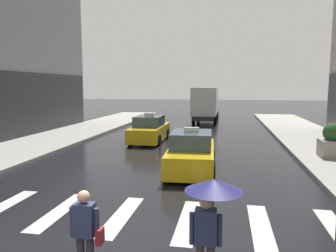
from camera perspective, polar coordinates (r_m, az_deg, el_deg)
The scene contains 7 objects.
crosswalk_markings at distance 9.03m, azimuth -8.20°, elevation -15.44°, with size 11.30×2.80×0.01m.
taxi_lead at distance 13.26m, azimuth 4.18°, elevation -4.82°, with size 2.08×4.61×1.80m.
taxi_second at distance 20.26m, azimuth -3.28°, elevation -0.70°, with size 1.94×4.55×1.80m.
box_truck at distance 31.22m, azimuth 6.70°, elevation 4.05°, with size 2.32×7.55×3.35m.
pedestrian_with_umbrella at distance 5.50m, azimuth 7.57°, elevation -13.54°, with size 0.96×0.96×1.94m.
pedestrian_with_handbag at distance 6.12m, azimuth -14.40°, elevation -17.41°, with size 0.61×0.24×1.65m.
planter_mid_block at distance 16.96m, azimuth 27.11°, elevation -2.48°, with size 1.10×1.10×1.60m.
Camera 1 is at (2.70, -4.90, 3.44)m, focal length 34.41 mm.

